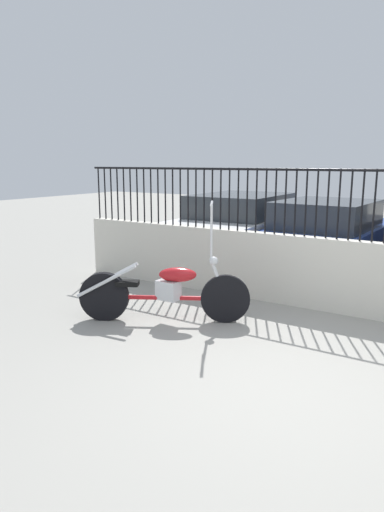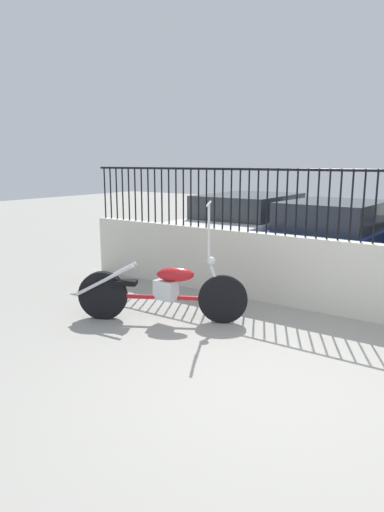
# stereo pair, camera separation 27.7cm
# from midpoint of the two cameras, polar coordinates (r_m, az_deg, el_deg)

# --- Properties ---
(ground_plane) EXTENTS (40.00, 40.00, 0.00)m
(ground_plane) POSITION_cam_midpoint_polar(r_m,az_deg,el_deg) (4.30, 10.39, -15.78)
(ground_plane) COLOR gray
(low_wall) EXTENTS (9.10, 0.18, 0.98)m
(low_wall) POSITION_cam_midpoint_polar(r_m,az_deg,el_deg) (6.22, 18.71, -2.69)
(low_wall) COLOR beige
(low_wall) RESTS_ON ground_plane
(fence_railing) EXTENTS (9.10, 0.04, 0.91)m
(fence_railing) POSITION_cam_midpoint_polar(r_m,az_deg,el_deg) (6.06, 19.36, 7.06)
(fence_railing) COLOR black
(fence_railing) RESTS_ON low_wall
(motorcycle_red) EXTENTS (1.95, 1.15, 1.50)m
(motorcycle_red) POSITION_cam_midpoint_polar(r_m,az_deg,el_deg) (5.72, -5.78, -4.32)
(motorcycle_red) COLOR black
(motorcycle_red) RESTS_ON ground_plane
(car_white) EXTENTS (1.83, 4.49, 1.32)m
(car_white) POSITION_cam_midpoint_polar(r_m,az_deg,el_deg) (9.74, 5.74, 3.96)
(car_white) COLOR black
(car_white) RESTS_ON ground_plane
(car_blue) EXTENTS (1.89, 4.00, 1.28)m
(car_blue) POSITION_cam_midpoint_polar(r_m,az_deg,el_deg) (8.79, 15.75, 2.60)
(car_blue) COLOR black
(car_blue) RESTS_ON ground_plane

